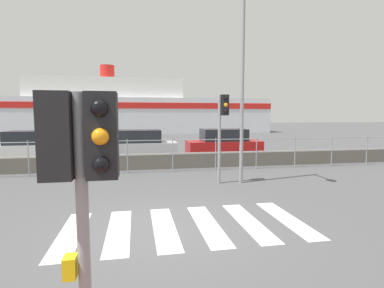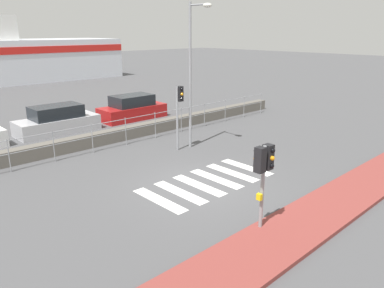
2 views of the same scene
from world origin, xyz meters
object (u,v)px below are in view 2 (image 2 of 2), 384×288
parked_car_silver (57,121)px  traffic_light_far (179,104)px  traffic_light_near (264,166)px  streetlamp (194,61)px  parked_car_red (132,109)px

parked_car_silver → traffic_light_far: bearing=-67.7°
traffic_light_near → streetlamp: bearing=60.1°
parked_car_silver → parked_car_red: parked_car_red is taller
streetlamp → parked_car_red: 7.99m
traffic_light_near → parked_car_silver: size_ratio=0.57×
parked_car_silver → parked_car_red: bearing=-0.0°
parked_car_silver → traffic_light_near: bearing=-91.9°
parked_car_silver → parked_car_red: 4.88m
traffic_light_near → parked_car_red: bearing=68.9°
traffic_light_far → parked_car_red: traffic_light_far is taller
traffic_light_near → parked_car_red: (5.34, 13.88, -1.27)m
traffic_light_far → parked_car_silver: 7.52m
streetlamp → parked_car_silver: 8.58m
streetlamp → parked_car_silver: bearing=115.9°
traffic_light_near → traffic_light_far: bearing=65.3°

